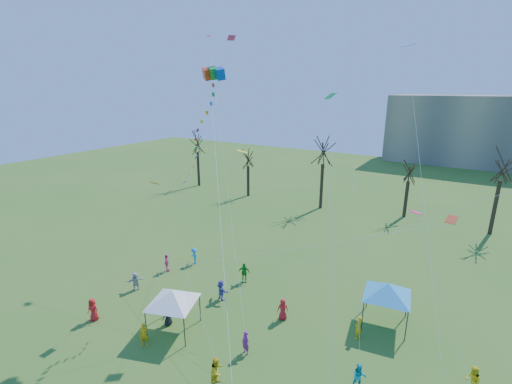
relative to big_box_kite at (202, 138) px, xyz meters
The scene contains 6 objects.
bare_tree_row 28.65m from the big_box_kite, 70.37° to the left, with size 68.23×7.92×10.22m.
big_box_kite is the anchor object (origin of this frame).
canopy_tent_white 11.71m from the big_box_kite, 76.58° to the right, with size 4.08×4.08×3.23m.
canopy_tent_blue 17.53m from the big_box_kite, 13.00° to the left, with size 4.38×4.38×3.32m.
festival_crowd 14.04m from the big_box_kite, 26.53° to the right, with size 26.40×13.08×1.83m.
small_kites_aloft 7.21m from the big_box_kite, 12.32° to the left, with size 30.02×18.22×32.93m.
Camera 1 is at (10.07, -11.51, 16.70)m, focal length 25.00 mm.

